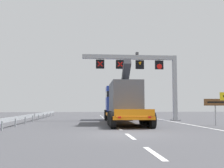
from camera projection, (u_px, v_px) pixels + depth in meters
ground at (127, 134)px, 14.62m from camera, size 112.00×112.00×0.00m
lane_markings at (110, 122)px, 25.58m from camera, size 0.20×36.68×0.01m
edge_line_right at (171, 121)px, 27.10m from camera, size 0.20×63.00×0.01m
overhead_lane_gantry at (143, 68)px, 28.85m from camera, size 10.35×0.90×7.25m
heavy_haul_truck_orange at (122, 101)px, 25.71m from camera, size 3.32×14.12×5.30m
tourist_info_sign_brown at (216, 105)px, 21.16m from camera, size 1.87×0.15×2.09m
guardrail_left at (35, 115)px, 27.72m from camera, size 0.13×31.67×0.76m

